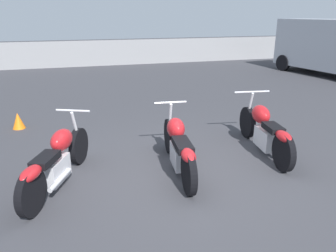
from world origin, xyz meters
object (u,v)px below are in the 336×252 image
object	(u,v)px
motorcycle_slot_2	(265,130)
parked_van	(333,45)
traffic_cone_near	(18,121)
motorcycle_slot_1	(179,147)
motorcycle_slot_0	(57,160)

from	to	relation	value
motorcycle_slot_2	parked_van	distance (m)	9.53
motorcycle_slot_2	traffic_cone_near	xyz separation A→B (m)	(-4.54, 2.78, -0.26)
motorcycle_slot_1	parked_van	size ratio (longest dim) A/B	0.44
motorcycle_slot_0	motorcycle_slot_2	size ratio (longest dim) A/B	0.93
motorcycle_slot_0	parked_van	distance (m)	12.60
traffic_cone_near	motorcycle_slot_0	bearing A→B (deg)	-73.31
motorcycle_slot_1	parked_van	distance (m)	11.07
motorcycle_slot_1	traffic_cone_near	xyz separation A→B (m)	(-2.78, 3.05, -0.25)
motorcycle_slot_1	motorcycle_slot_0	bearing A→B (deg)	-174.79
motorcycle_slot_0	motorcycle_slot_1	distance (m)	1.88
parked_van	traffic_cone_near	world-z (taller)	parked_van
motorcycle_slot_2	traffic_cone_near	bearing A→B (deg)	156.84
motorcycle_slot_0	motorcycle_slot_2	distance (m)	3.64
parked_van	traffic_cone_near	xyz separation A→B (m)	(-11.65, -3.52, -1.06)
motorcycle_slot_0	traffic_cone_near	size ratio (longest dim) A/B	5.57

